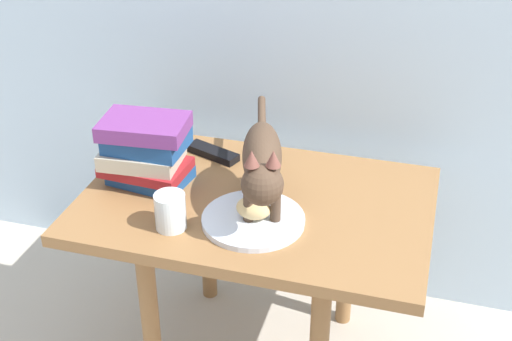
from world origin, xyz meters
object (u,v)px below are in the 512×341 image
(plate, at_px, (253,220))
(cat, at_px, (262,162))
(side_table, at_px, (256,223))
(tv_remote, at_px, (213,153))
(book_stack, at_px, (146,151))
(bread_roll, at_px, (253,208))
(candle_jar, at_px, (170,213))

(plate, distance_m, cat, 0.13)
(side_table, relative_size, tv_remote, 5.56)
(side_table, xyz_separation_m, cat, (0.03, -0.05, 0.20))
(side_table, bearing_deg, book_stack, 179.42)
(plate, bearing_deg, cat, 82.14)
(cat, bearing_deg, bread_roll, -96.58)
(cat, xyz_separation_m, candle_jar, (-0.18, -0.12, -0.09))
(plate, xyz_separation_m, candle_jar, (-0.17, -0.07, 0.03))
(side_table, relative_size, book_stack, 3.83)
(tv_remote, bearing_deg, candle_jar, -66.34)
(bread_roll, relative_size, candle_jar, 0.94)
(cat, height_order, book_stack, cat)
(tv_remote, bearing_deg, book_stack, -102.41)
(side_table, height_order, tv_remote, tv_remote)
(side_table, bearing_deg, plate, -77.78)
(plate, distance_m, book_stack, 0.33)
(plate, relative_size, candle_jar, 2.77)
(cat, height_order, tv_remote, cat)
(side_table, distance_m, tv_remote, 0.25)
(plate, xyz_separation_m, cat, (0.01, 0.05, 0.13))
(bread_roll, bearing_deg, candle_jar, -158.62)
(side_table, height_order, bread_roll, bread_roll)
(cat, xyz_separation_m, tv_remote, (-0.20, 0.22, -0.12))
(side_table, relative_size, bread_roll, 10.42)
(bread_roll, distance_m, candle_jar, 0.19)
(candle_jar, bearing_deg, cat, 33.38)
(candle_jar, bearing_deg, book_stack, 127.80)
(plate, bearing_deg, book_stack, 162.06)
(tv_remote, bearing_deg, plate, -34.08)
(candle_jar, bearing_deg, tv_remote, 93.05)
(bread_roll, height_order, book_stack, book_stack)
(bread_roll, xyz_separation_m, candle_jar, (-0.17, -0.07, -0.00))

